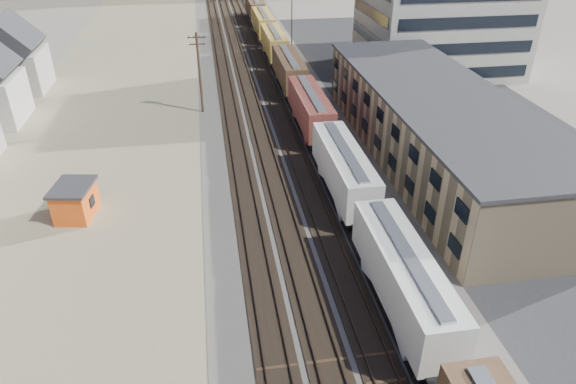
{
  "coord_description": "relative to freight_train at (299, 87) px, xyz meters",
  "views": [
    {
      "loc": [
        -7.68,
        -20.58,
        24.12
      ],
      "look_at": [
        -1.87,
        15.18,
        3.0
      ],
      "focal_mm": 32.0,
      "sensor_mm": 36.0,
      "label": 1
    }
  ],
  "objects": [
    {
      "name": "ground",
      "position": [
        -3.8,
        -41.66,
        -2.79
      ],
      "size": [
        300.0,
        300.0,
        0.0
      ],
      "primitive_type": "plane",
      "color": "#6B6356",
      "rests_on": "ground"
    },
    {
      "name": "ballast_bed",
      "position": [
        -3.8,
        8.34,
        -2.76
      ],
      "size": [
        18.0,
        200.0,
        0.06
      ],
      "primitive_type": "cube",
      "color": "#4C4742",
      "rests_on": "ground"
    },
    {
      "name": "dirt_yard",
      "position": [
        -23.8,
        -1.66,
        -2.78
      ],
      "size": [
        24.0,
        180.0,
        0.03
      ],
      "primitive_type": "cube",
      "color": "#817758",
      "rests_on": "ground"
    },
    {
      "name": "asphalt_lot",
      "position": [
        18.2,
        -6.66,
        -2.77
      ],
      "size": [
        26.0,
        120.0,
        0.04
      ],
      "primitive_type": "cube",
      "color": "#232326",
      "rests_on": "ground"
    },
    {
      "name": "rail_tracks",
      "position": [
        -4.35,
        8.34,
        -2.68
      ],
      "size": [
        11.4,
        200.0,
        0.24
      ],
      "color": "black",
      "rests_on": "ground"
    },
    {
      "name": "freight_train",
      "position": [
        0.0,
        0.0,
        0.0
      ],
      "size": [
        3.0,
        119.74,
        4.46
      ],
      "color": "black",
      "rests_on": "ground"
    },
    {
      "name": "warehouse",
      "position": [
        11.18,
        -16.66,
        0.86
      ],
      "size": [
        12.4,
        40.4,
        7.25
      ],
      "color": "tan",
      "rests_on": "ground"
    },
    {
      "name": "office_tower",
      "position": [
        24.15,
        13.29,
        6.47
      ],
      "size": [
        22.6,
        18.6,
        18.45
      ],
      "color": "#9E998E",
      "rests_on": "ground"
    },
    {
      "name": "utility_pole_north",
      "position": [
        -12.3,
        0.34,
        2.5
      ],
      "size": [
        2.2,
        0.32,
        10.0
      ],
      "color": "#382619",
      "rests_on": "ground"
    },
    {
      "name": "radio_mast",
      "position": [
        2.2,
        18.34,
        6.33
      ],
      "size": [
        1.2,
        0.16,
        18.0
      ],
      "color": "black",
      "rests_on": "ground"
    },
    {
      "name": "maintenance_shed",
      "position": [
        -23.39,
        -22.52,
        -1.27
      ],
      "size": [
        3.79,
        4.54,
        2.98
      ],
      "color": "#E95515",
      "rests_on": "ground"
    },
    {
      "name": "parked_car_blue",
      "position": [
        16.03,
        -1.93,
        -2.13
      ],
      "size": [
        3.41,
        5.2,
        1.33
      ],
      "primitive_type": "imported",
      "rotation": [
        0.0,
        0.0,
        0.27
      ],
      "color": "navy",
      "rests_on": "ground"
    },
    {
      "name": "parked_car_far",
      "position": [
        27.2,
        4.96,
        -2.07
      ],
      "size": [
        2.86,
        4.57,
        1.45
      ],
      "primitive_type": "imported",
      "rotation": [
        0.0,
        0.0,
        -0.29
      ],
      "color": "white",
      "rests_on": "ground"
    }
  ]
}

